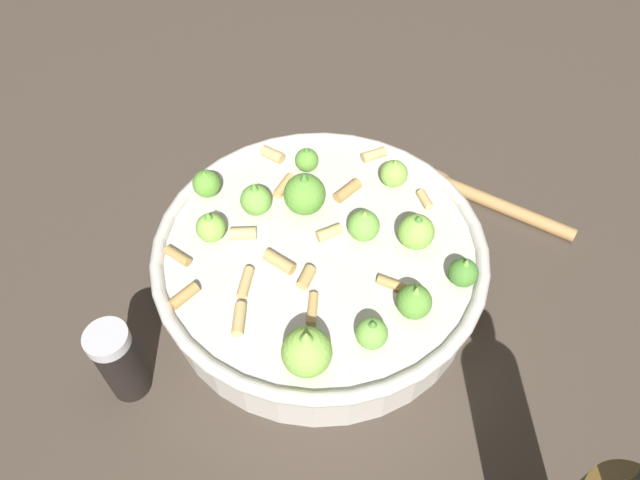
% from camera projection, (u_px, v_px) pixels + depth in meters
% --- Properties ---
extents(ground_plane, '(2.40, 2.40, 0.00)m').
position_uv_depth(ground_plane, '(320.00, 281.00, 0.63)').
color(ground_plane, '#42382D').
extents(cooking_pan, '(0.34, 0.34, 0.12)m').
position_uv_depth(cooking_pan, '(320.00, 260.00, 0.60)').
color(cooking_pan, beige).
rests_on(cooking_pan, ground).
extents(pepper_shaker, '(0.04, 0.04, 0.09)m').
position_uv_depth(pepper_shaker, '(120.00, 361.00, 0.52)').
color(pepper_shaker, black).
rests_on(pepper_shaker, ground).
extents(wooden_spoon, '(0.04, 0.20, 0.02)m').
position_uv_depth(wooden_spoon, '(480.00, 198.00, 0.70)').
color(wooden_spoon, '#B2844C').
rests_on(wooden_spoon, ground).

